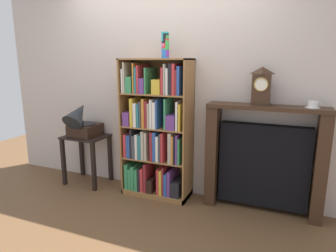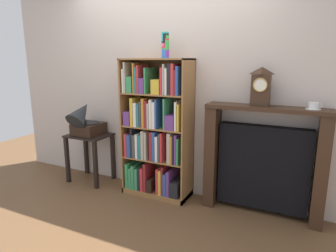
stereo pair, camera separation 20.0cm
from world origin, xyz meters
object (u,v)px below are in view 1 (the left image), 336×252
object	(u,v)px
fireplace_mantel	(263,160)
side_table_left	(87,148)
bookshelf	(155,135)
mantel_clock	(261,86)
cup_stack	(165,45)
teacup_with_saucer	(313,105)
gramophone	(82,122)

from	to	relation	value
fireplace_mantel	side_table_left	bearing A→B (deg)	-177.22
side_table_left	fireplace_mantel	bearing A→B (deg)	2.78
bookshelf	mantel_clock	xyz separation A→B (m)	(1.15, 0.06, 0.61)
cup_stack	mantel_clock	xyz separation A→B (m)	(1.02, 0.05, -0.41)
teacup_with_saucer	bookshelf	bearing A→B (deg)	-177.83
side_table_left	gramophone	world-z (taller)	gramophone
fireplace_mantel	teacup_with_saucer	xyz separation A→B (m)	(0.41, -0.02, 0.62)
fireplace_mantel	mantel_clock	world-z (taller)	mantel_clock
side_table_left	teacup_with_saucer	world-z (taller)	teacup_with_saucer
side_table_left	teacup_with_saucer	distance (m)	2.70
bookshelf	mantel_clock	distance (m)	1.30
bookshelf	cup_stack	bearing A→B (deg)	6.21
bookshelf	side_table_left	world-z (taller)	bookshelf
side_table_left	bookshelf	bearing A→B (deg)	1.30
gramophone	mantel_clock	xyz separation A→B (m)	(2.13, 0.15, 0.50)
bookshelf	mantel_clock	bearing A→B (deg)	2.95
bookshelf	gramophone	xyz separation A→B (m)	(-0.98, -0.09, 0.10)
fireplace_mantel	mantel_clock	size ratio (longest dim) A/B	3.14
bookshelf	fireplace_mantel	size ratio (longest dim) A/B	1.35
fireplace_mantel	gramophone	bearing A→B (deg)	-175.56
bookshelf	cup_stack	world-z (taller)	cup_stack
side_table_left	mantel_clock	size ratio (longest dim) A/B	1.68
gramophone	fireplace_mantel	size ratio (longest dim) A/B	0.42
bookshelf	teacup_with_saucer	world-z (taller)	bookshelf
cup_stack	teacup_with_saucer	distance (m)	1.61
mantel_clock	teacup_with_saucer	bearing A→B (deg)	0.29
fireplace_mantel	teacup_with_saucer	size ratio (longest dim) A/B	8.62
mantel_clock	gramophone	bearing A→B (deg)	-176.09
bookshelf	fireplace_mantel	world-z (taller)	bookshelf
cup_stack	side_table_left	world-z (taller)	cup_stack
side_table_left	mantel_clock	xyz separation A→B (m)	(2.13, 0.08, 0.87)
bookshelf	mantel_clock	size ratio (longest dim) A/B	4.23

